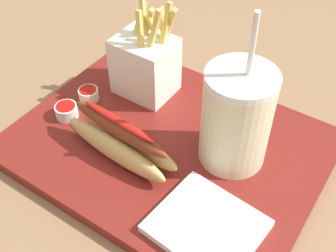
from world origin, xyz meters
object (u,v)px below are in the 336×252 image
Objects in this scene: hot_dog_1 at (120,140)px; napkin_stack at (207,226)px; soda_cup at (236,118)px; ketchup_cup_1 at (89,94)px; fries_basket at (145,64)px; ketchup_cup_2 at (66,110)px.

hot_dog_1 is 0.17m from napkin_stack.
napkin_stack is (0.03, -0.12, -0.06)m from soda_cup.
fries_basket is at bearing 48.78° from ketchup_cup_1.
ketchup_cup_1 and ketchup_cup_2 have the same top height.
soda_cup is 0.19m from fries_basket.
hot_dog_1 is at bearing 166.11° from napkin_stack.
soda_cup reaches higher than hot_dog_1.
napkin_stack is at bearing -13.89° from hot_dog_1.
hot_dog_1 is (0.05, -0.13, -0.02)m from fries_basket.
hot_dog_1 is 5.77× the size of ketchup_cup_1.
soda_cup reaches higher than napkin_stack.
soda_cup is 1.86× the size of napkin_stack.
ketchup_cup_2 is at bearing 169.05° from napkin_stack.
ketchup_cup_2 is (-0.24, -0.07, -0.06)m from soda_cup.
soda_cup is 6.65× the size of ketchup_cup_2.
hot_dog_1 is at bearing -28.54° from ketchup_cup_1.
hot_dog_1 is 0.12m from ketchup_cup_2.
ketchup_cup_1 is (-0.24, -0.02, -0.06)m from soda_cup.
ketchup_cup_1 is 0.92× the size of ketchup_cup_2.
fries_basket is 1.31× the size of napkin_stack.
soda_cup is at bearing 32.56° from hot_dog_1.
soda_cup is 1.25× the size of hot_dog_1.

